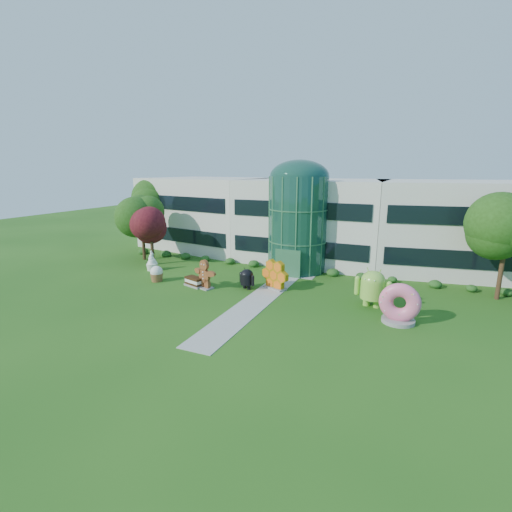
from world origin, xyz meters
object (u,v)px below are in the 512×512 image
at_px(android_green, 373,286).
at_px(donut, 400,303).
at_px(gingerbread, 205,274).
at_px(android_black, 247,277).

distance_m(android_green, donut, 3.25).
distance_m(donut, gingerbread, 16.50).
relative_size(android_black, gingerbread, 0.73).
relative_size(donut, gingerbread, 1.02).
relative_size(android_green, gingerbread, 1.17).
height_order(android_green, donut, android_green).
bearing_deg(android_black, donut, 10.43).
relative_size(android_green, android_black, 1.59).
distance_m(android_black, donut, 13.17).
xyz_separation_m(android_green, android_black, (-10.82, -0.05, -0.63)).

